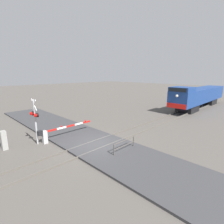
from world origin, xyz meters
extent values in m
plane|color=#514C47|center=(0.00, 0.00, 0.00)|extent=(160.00, 160.00, 0.00)
cube|color=#59544C|center=(-0.72, 0.00, 0.07)|extent=(0.08, 80.00, 0.15)
cube|color=#59544C|center=(0.72, 0.00, 0.07)|extent=(0.08, 80.00, 0.15)
cube|color=#38383A|center=(0.00, 0.00, 0.07)|extent=(36.00, 4.72, 0.15)
cube|color=black|center=(0.00, 17.84, 0.53)|extent=(2.39, 3.20, 1.05)
cube|color=black|center=(0.00, 27.34, 0.53)|extent=(2.39, 3.20, 1.05)
cube|color=navy|center=(0.00, 22.59, 2.16)|extent=(2.81, 17.27, 2.21)
cube|color=navy|center=(0.00, 15.38, 3.57)|extent=(2.76, 2.86, 0.61)
cube|color=black|center=(0.00, 13.92, 3.57)|extent=(2.39, 0.06, 0.49)
cube|color=red|center=(0.00, 13.91, 1.40)|extent=(2.67, 0.08, 0.64)
sphere|color=#F2EACC|center=(0.00, 13.90, 2.76)|extent=(0.36, 0.36, 0.36)
cylinder|color=#ADADB2|center=(-3.73, -3.31, 1.87)|extent=(0.14, 0.14, 3.74)
cube|color=white|center=(-3.73, -3.31, 3.29)|extent=(0.95, 0.04, 0.95)
cube|color=white|center=(-3.73, -3.31, 3.29)|extent=(0.95, 0.04, 0.95)
cube|color=black|center=(-3.73, -3.31, 2.54)|extent=(1.04, 0.08, 0.08)
sphere|color=red|center=(-4.15, -3.41, 2.54)|extent=(0.28, 0.28, 0.28)
sphere|color=red|center=(-3.31, -3.41, 2.54)|extent=(0.28, 0.28, 0.28)
cylinder|color=black|center=(-4.15, -3.29, 2.54)|extent=(0.34, 0.14, 0.34)
cylinder|color=black|center=(-3.31, -3.29, 2.54)|extent=(0.34, 0.14, 0.34)
cube|color=silver|center=(-3.44, -2.80, 0.54)|extent=(0.36, 0.36, 1.08)
cube|color=black|center=(-3.44, -3.15, 0.98)|extent=(0.28, 0.36, 0.40)
cube|color=red|center=(-3.44, -2.15, 0.98)|extent=(0.10, 0.91, 0.14)
cube|color=white|center=(-3.44, -1.25, 0.98)|extent=(0.10, 0.91, 0.14)
cube|color=red|center=(-3.44, -0.34, 0.98)|extent=(0.10, 0.91, 0.14)
cube|color=white|center=(-3.44, 0.57, 0.98)|extent=(0.10, 0.91, 0.14)
cube|color=red|center=(-3.44, 1.47, 0.98)|extent=(0.10, 0.91, 0.14)
sphere|color=red|center=(-3.44, -1.22, 1.12)|extent=(0.14, 0.14, 0.14)
sphere|color=red|center=(-3.44, 1.36, 1.12)|extent=(0.14, 0.14, 0.14)
cube|color=#999993|center=(-4.49, -5.52, 0.74)|extent=(0.49, 0.37, 1.47)
cylinder|color=#4C4742|center=(2.32, -0.45, 0.47)|extent=(0.08, 0.08, 0.95)
cylinder|color=#4C4742|center=(2.32, 1.74, 0.47)|extent=(0.08, 0.08, 0.95)
cylinder|color=#4C4742|center=(2.32, 0.65, 0.91)|extent=(0.06, 2.18, 0.06)
cylinder|color=#4C4742|center=(2.32, 0.65, 0.52)|extent=(0.06, 2.18, 0.06)
camera|label=1|loc=(10.05, -8.33, 5.74)|focal=27.56mm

